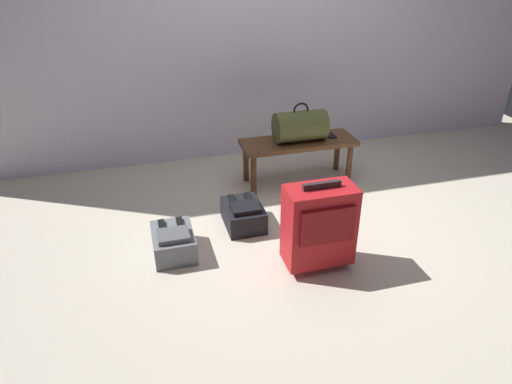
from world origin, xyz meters
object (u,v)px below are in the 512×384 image
(bench, at_px, (298,147))
(duffel_bag_olive, at_px, (300,126))
(suitcase_upright_red, at_px, (319,225))
(backpack_grey, at_px, (173,242))
(cell_phone, at_px, (330,135))
(backpack_dark, at_px, (243,214))

(bench, distance_m, duffel_bag_olive, 0.19)
(suitcase_upright_red, height_order, backpack_grey, suitcase_upright_red)
(suitcase_upright_red, distance_m, backpack_grey, 1.01)
(duffel_bag_olive, relative_size, cell_phone, 3.06)
(duffel_bag_olive, height_order, backpack_grey, duffel_bag_olive)
(cell_phone, bearing_deg, bench, -174.10)
(backpack_dark, bearing_deg, duffel_bag_olive, 42.23)
(suitcase_upright_red, height_order, backpack_dark, suitcase_upright_red)
(duffel_bag_olive, xyz_separation_m, backpack_dark, (-0.66, -0.60, -0.43))
(backpack_grey, bearing_deg, suitcase_upright_red, -23.43)
(bench, bearing_deg, cell_phone, 5.90)
(backpack_dark, height_order, backpack_grey, same)
(duffel_bag_olive, relative_size, backpack_grey, 1.16)
(cell_phone, relative_size, backpack_dark, 0.38)
(backpack_grey, bearing_deg, cell_phone, 29.47)
(bench, distance_m, backpack_dark, 0.91)
(cell_phone, distance_m, backpack_dark, 1.18)
(cell_phone, xyz_separation_m, backpack_grey, (-1.51, -0.85, -0.30))
(cell_phone, xyz_separation_m, suitcase_upright_red, (-0.61, -1.25, -0.08))
(cell_phone, height_order, backpack_dark, cell_phone)
(suitcase_upright_red, distance_m, backpack_dark, 0.75)
(cell_phone, height_order, suitcase_upright_red, suitcase_upright_red)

